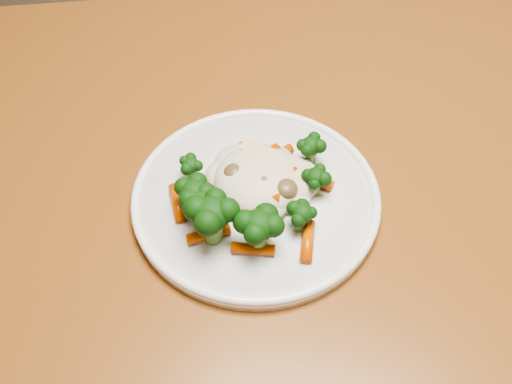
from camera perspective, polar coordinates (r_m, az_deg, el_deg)
dining_table at (r=0.76m, az=-6.26°, el=-6.80°), size 1.48×1.24×0.75m
plate at (r=0.69m, az=0.00°, el=-0.72°), size 0.26×0.26×0.01m
meal at (r=0.66m, az=-0.83°, el=-0.12°), size 0.17×0.18×0.05m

